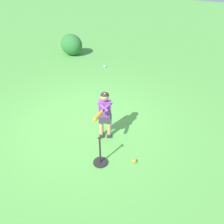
% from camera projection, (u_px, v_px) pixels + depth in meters
% --- Properties ---
extents(ground_plane, '(40.00, 40.00, 0.00)m').
position_uv_depth(ground_plane, '(86.00, 125.00, 5.54)').
color(ground_plane, '#519942').
extents(child_batter, '(0.34, 0.78, 1.08)m').
position_uv_depth(child_batter, '(105.00, 112.00, 4.83)').
color(child_batter, '#232328').
rests_on(child_batter, ground).
extents(play_ball_behind_batter, '(0.09, 0.09, 0.09)m').
position_uv_depth(play_ball_behind_batter, '(105.00, 66.00, 8.36)').
color(play_ball_behind_batter, white).
rests_on(play_ball_behind_batter, ground).
extents(play_ball_far_left, '(0.08, 0.08, 0.08)m').
position_uv_depth(play_ball_far_left, '(134.00, 161.00, 4.52)').
color(play_ball_far_left, orange).
rests_on(play_ball_far_left, ground).
extents(batting_tee, '(0.28, 0.28, 0.62)m').
position_uv_depth(batting_tee, '(100.00, 159.00, 4.47)').
color(batting_tee, black).
rests_on(batting_tee, ground).
extents(shrub_left_background, '(0.89, 0.72, 0.82)m').
position_uv_depth(shrub_left_background, '(71.00, 45.00, 9.22)').
color(shrub_left_background, '#286B2D').
rests_on(shrub_left_background, ground).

